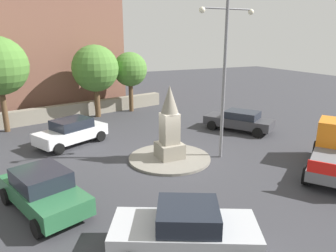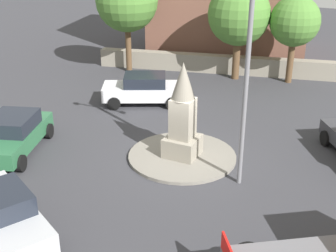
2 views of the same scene
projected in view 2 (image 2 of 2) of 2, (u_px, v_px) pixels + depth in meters
ground_plane at (182, 157)px, 17.60m from camera, size 80.00×80.00×0.00m
traffic_island at (182, 156)px, 17.57m from camera, size 4.24×4.24×0.12m
monument at (183, 116)px, 16.88m from camera, size 1.26×1.26×3.75m
streetlamp at (249, 51)px, 13.93m from camera, size 3.04×0.28×8.00m
car_silver_approaching at (0, 214)px, 12.79m from camera, size 4.58×3.50×1.52m
car_green_passing at (13, 134)px, 17.74m from camera, size 3.05×4.50×1.54m
car_white_parked_right at (144, 89)px, 22.72m from camera, size 4.46×3.36×1.53m
stone_boundary_wall at (219, 64)px, 27.73m from camera, size 15.10×4.07×1.09m
tree_near_wall at (127, 1)px, 26.44m from camera, size 3.73×3.73×6.23m
tree_mid_cluster at (295, 22)px, 24.77m from camera, size 2.81×2.81×4.96m
tree_far_corner at (239, 15)px, 25.30m from camera, size 3.57×3.57×5.60m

